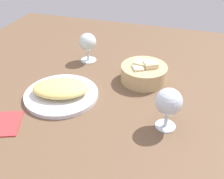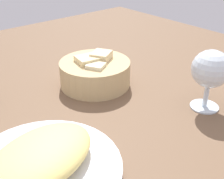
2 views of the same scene
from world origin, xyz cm
name	(u,v)px [view 1 (image 1 of 2)]	position (x,y,z in cm)	size (l,w,h in cm)	color
ground_plane	(102,97)	(0.00, 0.00, -1.00)	(140.00, 140.00, 2.00)	brown
plate	(61,95)	(-12.48, -4.76, 0.70)	(24.36, 24.36, 1.40)	silver
omelette	(61,88)	(-12.48, -4.76, 3.32)	(18.26, 12.14, 3.83)	#E9D273
lettuce_garnish	(50,84)	(-18.30, -1.57, 1.92)	(3.80, 3.80, 1.03)	#448D2E
bread_basket	(144,73)	(11.47, 13.26, 3.21)	(16.44, 16.44, 7.64)	tan
wine_glass_near	(169,103)	(22.53, -9.60, 8.31)	(7.59, 7.59, 12.54)	silver
wine_glass_far	(88,43)	(-13.32, 22.18, 7.64)	(6.93, 6.93, 11.71)	silver
folded_napkin	(8,123)	(-21.20, -22.04, 0.40)	(11.00, 7.00, 0.80)	#D03738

